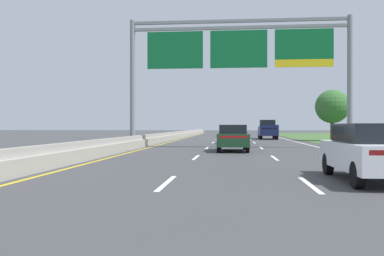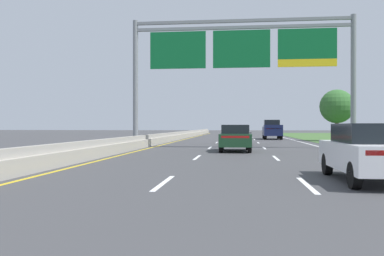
% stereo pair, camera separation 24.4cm
% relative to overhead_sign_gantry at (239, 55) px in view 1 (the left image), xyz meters
% --- Properties ---
extents(ground_plane, '(220.00, 220.00, 0.00)m').
position_rel_overhead_sign_gantry_xyz_m(ground_plane, '(-0.30, 6.79, -6.31)').
color(ground_plane, '#3D3D3F').
extents(lane_striping, '(11.96, 106.00, 0.01)m').
position_rel_overhead_sign_gantry_xyz_m(lane_striping, '(-0.30, 6.34, -6.31)').
color(lane_striping, white).
rests_on(lane_striping, ground).
extents(median_barrier_concrete, '(0.60, 110.00, 0.85)m').
position_rel_overhead_sign_gantry_xyz_m(median_barrier_concrete, '(-6.90, 6.79, -5.96)').
color(median_barrier_concrete, '#A8A399').
rests_on(median_barrier_concrete, ground).
extents(overhead_sign_gantry, '(15.06, 0.42, 8.87)m').
position_rel_overhead_sign_gantry_xyz_m(overhead_sign_gantry, '(0.00, 0.00, 0.00)').
color(overhead_sign_gantry, gray).
rests_on(overhead_sign_gantry, ground).
extents(pickup_truck_navy, '(2.09, 5.43, 2.20)m').
position_rel_overhead_sign_gantry_xyz_m(pickup_truck_navy, '(3.60, 19.78, -5.24)').
color(pickup_truck_navy, '#161E47').
rests_on(pickup_truck_navy, ground).
extents(car_grey_centre_lane_sedan, '(1.92, 4.44, 1.57)m').
position_rel_overhead_sign_gantry_xyz_m(car_grey_centre_lane_sedan, '(-0.14, 6.35, -5.50)').
color(car_grey_centre_lane_sedan, slate).
rests_on(car_grey_centre_lane_sedan, ground).
extents(car_darkgreen_centre_lane_sedan, '(1.89, 4.43, 1.57)m').
position_rel_overhead_sign_gantry_xyz_m(car_darkgreen_centre_lane_sedan, '(-0.40, -3.51, -5.50)').
color(car_darkgreen_centre_lane_sedan, '#193D23').
rests_on(car_darkgreen_centre_lane_sedan, ground).
extents(car_white_right_lane_sedan, '(1.86, 4.42, 1.57)m').
position_rel_overhead_sign_gantry_xyz_m(car_white_right_lane_sedan, '(3.36, -16.76, -5.50)').
color(car_white_right_lane_sedan, silver).
rests_on(car_white_right_lane_sedan, ground).
extents(roadside_tree_far, '(3.34, 3.34, 5.11)m').
position_rel_overhead_sign_gantry_xyz_m(roadside_tree_far, '(9.46, 14.13, -2.89)').
color(roadside_tree_far, '#4C3823').
rests_on(roadside_tree_far, ground).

